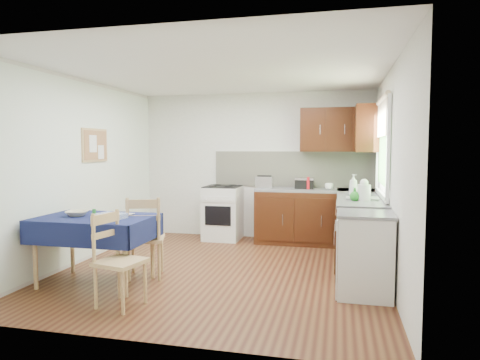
% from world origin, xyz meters
% --- Properties ---
extents(floor, '(4.20, 4.20, 0.00)m').
position_xyz_m(floor, '(0.00, 0.00, 0.00)').
color(floor, '#451F12').
rests_on(floor, ground).
extents(ceiling, '(4.00, 4.20, 0.02)m').
position_xyz_m(ceiling, '(0.00, 0.00, 2.50)').
color(ceiling, white).
rests_on(ceiling, wall_back).
extents(wall_back, '(4.00, 0.02, 2.50)m').
position_xyz_m(wall_back, '(0.00, 2.10, 1.25)').
color(wall_back, silver).
rests_on(wall_back, ground).
extents(wall_front, '(4.00, 0.02, 2.50)m').
position_xyz_m(wall_front, '(0.00, -2.10, 1.25)').
color(wall_front, silver).
rests_on(wall_front, ground).
extents(wall_left, '(0.02, 4.20, 2.50)m').
position_xyz_m(wall_left, '(-2.00, 0.00, 1.25)').
color(wall_left, white).
rests_on(wall_left, ground).
extents(wall_right, '(0.02, 4.20, 2.50)m').
position_xyz_m(wall_right, '(2.00, 0.00, 1.25)').
color(wall_right, silver).
rests_on(wall_right, ground).
extents(base_cabinets, '(1.90, 2.30, 0.86)m').
position_xyz_m(base_cabinets, '(1.36, 1.26, 0.43)').
color(base_cabinets, black).
rests_on(base_cabinets, ground).
extents(worktop_back, '(1.90, 0.60, 0.04)m').
position_xyz_m(worktop_back, '(1.05, 1.80, 0.88)').
color(worktop_back, slate).
rests_on(worktop_back, base_cabinets).
extents(worktop_right, '(0.60, 1.70, 0.04)m').
position_xyz_m(worktop_right, '(1.70, 0.65, 0.88)').
color(worktop_right, slate).
rests_on(worktop_right, base_cabinets).
extents(worktop_corner, '(0.60, 0.60, 0.04)m').
position_xyz_m(worktop_corner, '(1.70, 1.80, 0.88)').
color(worktop_corner, slate).
rests_on(worktop_corner, base_cabinets).
extents(splashback, '(2.70, 0.02, 0.60)m').
position_xyz_m(splashback, '(0.65, 2.08, 1.20)').
color(splashback, beige).
rests_on(splashback, wall_back).
extents(upper_cabinets, '(1.20, 0.85, 0.70)m').
position_xyz_m(upper_cabinets, '(1.52, 1.80, 1.85)').
color(upper_cabinets, black).
rests_on(upper_cabinets, wall_back).
extents(stove, '(0.60, 0.61, 0.92)m').
position_xyz_m(stove, '(-0.50, 1.80, 0.46)').
color(stove, silver).
rests_on(stove, ground).
extents(window, '(0.04, 1.48, 1.26)m').
position_xyz_m(window, '(1.97, 0.70, 1.65)').
color(window, '#2D5824').
rests_on(window, wall_right).
extents(fridge, '(0.58, 0.60, 0.89)m').
position_xyz_m(fridge, '(1.70, -0.55, 0.44)').
color(fridge, silver).
rests_on(fridge, ground).
extents(corkboard, '(0.04, 0.62, 0.47)m').
position_xyz_m(corkboard, '(-1.97, 0.30, 1.60)').
color(corkboard, tan).
rests_on(corkboard, wall_left).
extents(dining_table, '(1.29, 0.87, 0.78)m').
position_xyz_m(dining_table, '(-1.28, -0.84, 0.67)').
color(dining_table, '#101642').
rests_on(dining_table, ground).
extents(chair_far, '(0.55, 0.55, 0.99)m').
position_xyz_m(chair_far, '(-0.83, -0.51, 0.52)').
color(chair_far, tan).
rests_on(chair_far, ground).
extents(chair_near, '(0.49, 0.49, 0.93)m').
position_xyz_m(chair_near, '(-0.70, -1.41, 0.49)').
color(chair_near, tan).
rests_on(chair_near, ground).
extents(toaster, '(0.28, 0.17, 0.21)m').
position_xyz_m(toaster, '(0.23, 1.73, 1.00)').
color(toaster, silver).
rests_on(toaster, worktop_back).
extents(sandwich_press, '(0.30, 0.26, 0.17)m').
position_xyz_m(sandwich_press, '(0.88, 1.83, 0.99)').
color(sandwich_press, black).
rests_on(sandwich_press, worktop_back).
extents(sauce_bottle, '(0.04, 0.04, 0.20)m').
position_xyz_m(sauce_bottle, '(0.94, 1.71, 1.00)').
color(sauce_bottle, red).
rests_on(sauce_bottle, worktop_back).
extents(yellow_packet, '(0.13, 0.11, 0.15)m').
position_xyz_m(yellow_packet, '(0.91, 1.97, 0.97)').
color(yellow_packet, yellow).
rests_on(yellow_packet, worktop_back).
extents(dish_rack, '(0.41, 0.31, 0.19)m').
position_xyz_m(dish_rack, '(1.72, 0.55, 0.92)').
color(dish_rack, gray).
rests_on(dish_rack, worktop_right).
extents(kettle, '(0.16, 0.16, 0.27)m').
position_xyz_m(kettle, '(1.73, 0.37, 1.02)').
color(kettle, silver).
rests_on(kettle, worktop_right).
extents(cup, '(0.16, 0.16, 0.10)m').
position_xyz_m(cup, '(1.28, 1.71, 0.95)').
color(cup, white).
rests_on(cup, worktop_back).
extents(soap_bottle_a, '(0.16, 0.16, 0.30)m').
position_xyz_m(soap_bottle_a, '(1.62, 0.90, 1.05)').
color(soap_bottle_a, silver).
rests_on(soap_bottle_a, worktop_right).
extents(soap_bottle_b, '(0.11, 0.12, 0.18)m').
position_xyz_m(soap_bottle_b, '(1.62, 1.13, 0.99)').
color(soap_bottle_b, '#1C46A7').
rests_on(soap_bottle_b, worktop_right).
extents(soap_bottle_c, '(0.17, 0.17, 0.16)m').
position_xyz_m(soap_bottle_c, '(1.62, 0.35, 0.98)').
color(soap_bottle_c, '#238223').
rests_on(soap_bottle_c, worktop_right).
extents(plate_bowl, '(0.31, 0.31, 0.06)m').
position_xyz_m(plate_bowl, '(-1.51, -0.85, 0.81)').
color(plate_bowl, beige).
rests_on(plate_bowl, dining_table).
extents(book, '(0.17, 0.21, 0.02)m').
position_xyz_m(book, '(-1.07, -0.67, 0.79)').
color(book, white).
rests_on(book, dining_table).
extents(spice_jar, '(0.04, 0.04, 0.09)m').
position_xyz_m(spice_jar, '(-1.29, -0.84, 0.82)').
color(spice_jar, '#248430').
rests_on(spice_jar, dining_table).
extents(tea_towel, '(0.35, 0.30, 0.05)m').
position_xyz_m(tea_towel, '(-1.05, -0.91, 0.81)').
color(tea_towel, navy).
rests_on(tea_towel, dining_table).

